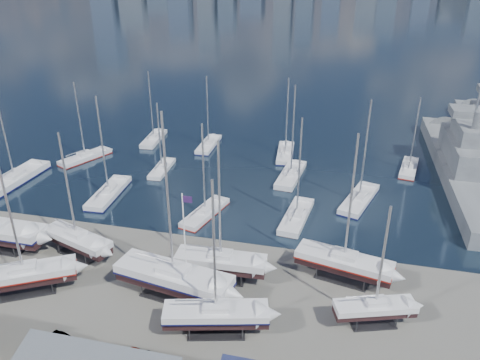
# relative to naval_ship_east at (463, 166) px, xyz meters

# --- Properties ---
(ground) EXTENTS (1400.00, 1400.00, 0.00)m
(ground) POSITION_rel_naval_ship_east_xyz_m (-34.30, -36.19, -1.66)
(ground) COLOR #605E59
(ground) RESTS_ON ground
(water) EXTENTS (1400.00, 600.00, 0.40)m
(water) POSITION_rel_naval_ship_east_xyz_m (-34.30, 273.81, -1.81)
(water) COLOR #182B37
(water) RESTS_ON ground
(sailboat_cradle_1) EXTENTS (9.83, 7.23, 15.80)m
(sailboat_cradle_1) POSITION_rel_naval_ship_east_xyz_m (-47.59, -39.83, 0.40)
(sailboat_cradle_1) COLOR #2D2D33
(sailboat_cradle_1) RESTS_ON ground
(sailboat_cradle_2) EXTENTS (9.22, 5.21, 14.62)m
(sailboat_cradle_2) POSITION_rel_naval_ship_east_xyz_m (-46.07, -32.76, 0.34)
(sailboat_cradle_2) COLOR #2D2D33
(sailboat_cradle_2) RESTS_ON ground
(sailboat_cradle_3) EXTENTS (12.33, 5.32, 19.05)m
(sailboat_cradle_3) POSITION_rel_naval_ship_east_xyz_m (-32.99, -37.03, 0.57)
(sailboat_cradle_3) COLOR #2D2D33
(sailboat_cradle_3) RESTS_ON ground
(sailboat_cradle_4) EXTENTS (9.48, 2.96, 15.39)m
(sailboat_cradle_4) POSITION_rel_naval_ship_east_xyz_m (-29.32, -33.12, 0.38)
(sailboat_cradle_4) COLOR #2D2D33
(sailboat_cradle_4) RESTS_ON ground
(sailboat_cradle_5) EXTENTS (9.71, 4.83, 15.18)m
(sailboat_cradle_5) POSITION_rel_naval_ship_east_xyz_m (-27.61, -40.86, 0.36)
(sailboat_cradle_5) COLOR #2D2D33
(sailboat_cradle_5) RESTS_ON ground
(sailboat_cradle_6) EXTENTS (10.35, 4.95, 16.11)m
(sailboat_cradle_6) POSITION_rel_naval_ship_east_xyz_m (-16.92, -30.39, 0.41)
(sailboat_cradle_6) COLOR #2D2D33
(sailboat_cradle_6) RESTS_ON ground
(sailboat_cradle_7) EXTENTS (7.63, 4.30, 12.31)m
(sailboat_cradle_7) POSITION_rel_naval_ship_east_xyz_m (-13.93, -36.57, 0.23)
(sailboat_cradle_7) COLOR #2D2D33
(sailboat_cradle_7) RESTS_ON ground
(sailboat_moored_0) EXTENTS (4.05, 12.57, 18.57)m
(sailboat_moored_0) POSITION_rel_naval_ship_east_xyz_m (-65.41, -18.10, -1.35)
(sailboat_moored_0) COLOR black
(sailboat_moored_0) RESTS_ON water
(sailboat_moored_1) EXTENTS (6.12, 9.32, 13.59)m
(sailboat_moored_1) POSITION_rel_naval_ship_east_xyz_m (-59.77, -7.75, -1.36)
(sailboat_moored_1) COLOR black
(sailboat_moored_1) RESTS_ON water
(sailboat_moored_2) EXTENTS (3.22, 9.02, 13.34)m
(sailboat_moored_2) POSITION_rel_naval_ship_east_xyz_m (-52.10, 2.97, -1.34)
(sailboat_moored_2) COLOR black
(sailboat_moored_2) RESTS_ON water
(sailboat_moored_3) EXTENTS (3.44, 10.25, 15.10)m
(sailboat_moored_3) POSITION_rel_naval_ship_east_xyz_m (-49.67, -18.86, -1.36)
(sailboat_moored_3) COLOR black
(sailboat_moored_3) RESTS_ON water
(sailboat_moored_4) EXTENTS (2.54, 7.75, 11.54)m
(sailboat_moored_4) POSITION_rel_naval_ship_east_xyz_m (-45.62, -9.13, -1.33)
(sailboat_moored_4) COLOR black
(sailboat_moored_4) RESTS_ON water
(sailboat_moored_5) EXTENTS (2.53, 8.82, 13.17)m
(sailboat_moored_5) POSITION_rel_naval_ship_east_xyz_m (-41.48, 2.52, -1.36)
(sailboat_moored_5) COLOR black
(sailboat_moored_5) RESTS_ON water
(sailboat_moored_6) EXTENTS (4.59, 9.14, 13.17)m
(sailboat_moored_6) POSITION_rel_naval_ship_east_xyz_m (-34.81, -21.06, -1.36)
(sailboat_moored_6) COLOR black
(sailboat_moored_6) RESTS_ON water
(sailboat_moored_7) EXTENTS (3.73, 10.18, 15.03)m
(sailboat_moored_7) POSITION_rel_naval_ship_east_xyz_m (-25.54, -6.97, -1.34)
(sailboat_moored_7) COLOR black
(sailboat_moored_7) RESTS_ON water
(sailboat_moored_8) EXTENTS (3.43, 9.48, 13.88)m
(sailboat_moored_8) POSITION_rel_naval_ship_east_xyz_m (-27.64, 1.67, -1.36)
(sailboat_moored_8) COLOR black
(sailboat_moored_8) RESTS_ON water
(sailboat_moored_9) EXTENTS (3.69, 9.69, 14.28)m
(sailboat_moored_9) POSITION_rel_naval_ship_east_xyz_m (-23.12, -19.29, -1.34)
(sailboat_moored_9) COLOR black
(sailboat_moored_9) RESTS_ON water
(sailboat_moored_10) EXTENTS (5.68, 10.53, 15.16)m
(sailboat_moored_10) POSITION_rel_naval_ship_east_xyz_m (-15.33, -12.69, -1.36)
(sailboat_moored_10) COLOR black
(sailboat_moored_10) RESTS_ON water
(sailboat_moored_11) EXTENTS (3.73, 8.52, 12.32)m
(sailboat_moored_11) POSITION_rel_naval_ship_east_xyz_m (-7.77, 0.08, -1.35)
(sailboat_moored_11) COLOR black
(sailboat_moored_11) RESTS_ON water
(naval_ship_east) EXTENTS (7.62, 43.43, 17.90)m
(naval_ship_east) POSITION_rel_naval_ship_east_xyz_m (0.00, 0.00, 0.00)
(naval_ship_east) COLOR slate
(naval_ship_east) RESTS_ON water
(car_b) EXTENTS (4.80, 3.14, 1.50)m
(car_b) POSITION_rel_naval_ship_east_xyz_m (-39.23, -46.45, -0.92)
(car_b) COLOR gray
(car_b) RESTS_ON ground
(flagpole) EXTENTS (0.99, 0.12, 11.20)m
(flagpole) POSITION_rel_naval_ship_east_xyz_m (-31.85, -36.25, 4.74)
(flagpole) COLOR white
(flagpole) RESTS_ON ground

